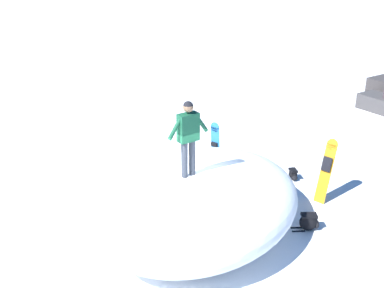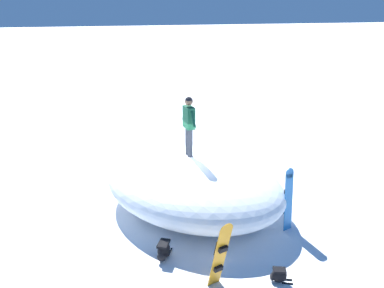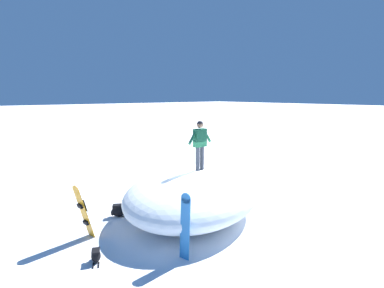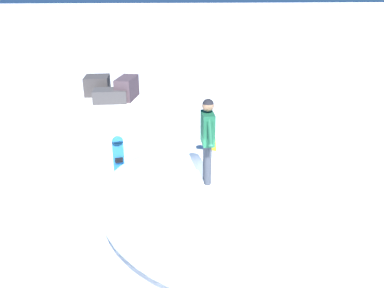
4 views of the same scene
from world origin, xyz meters
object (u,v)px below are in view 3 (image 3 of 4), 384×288
object	(u,v)px
snowboarder_standing	(200,141)
snowboard_secondary_upright	(83,211)
snowboard_primary_upright	(185,225)
backpack_near	(96,255)
backpack_far	(118,210)

from	to	relation	value
snowboarder_standing	snowboard_secondary_upright	size ratio (longest dim) A/B	1.02
snowboard_primary_upright	backpack_near	xyz separation A→B (m)	(1.27, 1.81, -0.72)
snowboard_primary_upright	backpack_far	size ratio (longest dim) A/B	2.63
backpack_near	backpack_far	world-z (taller)	backpack_far
snowboard_secondary_upright	backpack_far	distance (m)	1.74
snowboard_secondary_upright	snowboarder_standing	bearing A→B (deg)	-98.64
snowboarder_standing	backpack_far	bearing A→B (deg)	59.94
snowboard_secondary_upright	backpack_near	size ratio (longest dim) A/B	3.27
snowboard_primary_upright	snowboard_secondary_upright	world-z (taller)	snowboard_primary_upright
snowboard_primary_upright	backpack_far	bearing A→B (deg)	4.31
snowboarder_standing	snowboard_primary_upright	distance (m)	3.36
backpack_near	snowboard_secondary_upright	bearing A→B (deg)	-6.98
snowboard_secondary_upright	backpack_near	xyz separation A→B (m)	(-1.28, 0.16, -0.69)
backpack_near	backpack_far	xyz separation A→B (m)	(2.10, -1.55, 0.06)
snowboard_secondary_upright	backpack_far	world-z (taller)	snowboard_secondary_upright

